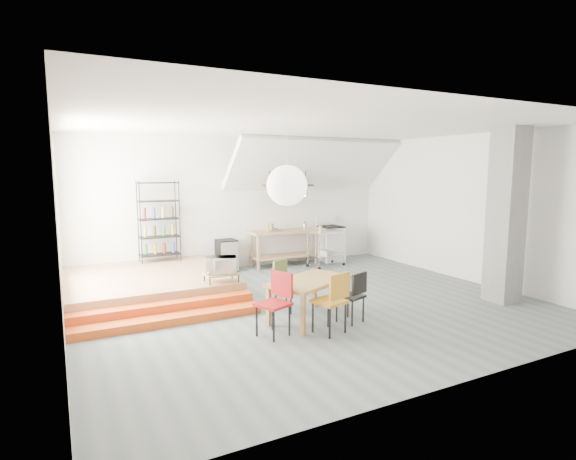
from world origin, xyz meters
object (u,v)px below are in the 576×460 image
dining_table (310,284)px  mini_fridge (227,255)px  stove (331,243)px  rolling_cart (326,244)px

dining_table → mini_fridge: 3.99m
stove → mini_fridge: stove is taller
mini_fridge → stove: bearing=-0.9°
stove → mini_fridge: (-2.93, 0.04, -0.09)m
rolling_cart → mini_fridge: 2.51m
mini_fridge → rolling_cart: bearing=-14.4°
dining_table → stove: bearing=28.7°
dining_table → rolling_cart: (2.42, 3.37, -0.02)m
rolling_cart → mini_fridge: (-2.43, 0.62, -0.20)m
stove → rolling_cart: bearing=-131.3°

